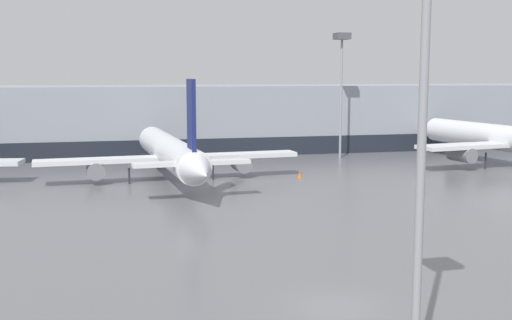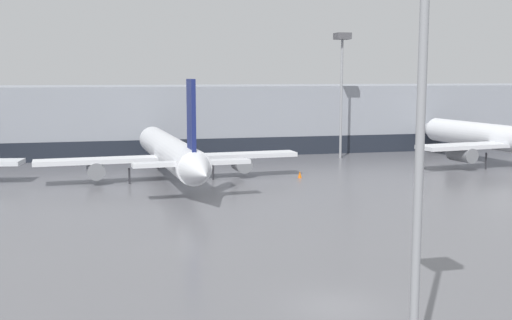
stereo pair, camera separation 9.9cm
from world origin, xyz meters
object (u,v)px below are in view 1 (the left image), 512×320
parked_jet_1 (510,139)px  apron_light_mast_3 (342,58)px  traffic_cone_1 (300,174)px  parked_jet_2 (171,152)px

parked_jet_1 → apron_light_mast_3: apron_light_mast_3 is taller
parked_jet_1 → traffic_cone_1: bearing=86.7°
parked_jet_2 → traffic_cone_1: 13.33m
parked_jet_2 → traffic_cone_1: (13.03, -1.25, -2.49)m
parked_jet_2 → parked_jet_1: bearing=-92.6°
parked_jet_2 → apron_light_mast_3: apron_light_mast_3 is taller
parked_jet_1 → parked_jet_2: size_ratio=1.04×
parked_jet_1 → apron_light_mast_3: bearing=45.7°
traffic_cone_1 → apron_light_mast_3: bearing=55.2°
parked_jet_1 → apron_light_mast_3: size_ratio=2.16×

